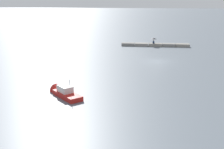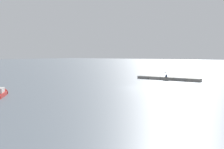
% 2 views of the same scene
% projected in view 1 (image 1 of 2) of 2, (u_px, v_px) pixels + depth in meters
% --- Properties ---
extents(ground_plane, '(500.00, 500.00, 0.00)m').
position_uv_depth(ground_plane, '(157.00, 61.00, 51.20)').
color(ground_plane, slate).
extents(seawall_pier, '(15.35, 1.75, 0.66)m').
position_uv_depth(seawall_pier, '(155.00, 45.00, 66.94)').
color(seawall_pier, gray).
rests_on(seawall_pier, ground_plane).
extents(person_seated_blue_left, '(0.44, 0.64, 0.73)m').
position_uv_depth(person_seated_blue_left, '(154.00, 42.00, 66.72)').
color(person_seated_blue_left, '#1E2333').
rests_on(person_seated_blue_left, seawall_pier).
extents(umbrella_open_black, '(1.37, 1.37, 1.30)m').
position_uv_depth(umbrella_open_black, '(154.00, 38.00, 66.54)').
color(umbrella_open_black, black).
rests_on(umbrella_open_black, seawall_pier).
extents(motorboat_red_near, '(4.63, 4.69, 2.83)m').
position_uv_depth(motorboat_red_near, '(64.00, 93.00, 33.47)').
color(motorboat_red_near, red).
rests_on(motorboat_red_near, ground_plane).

